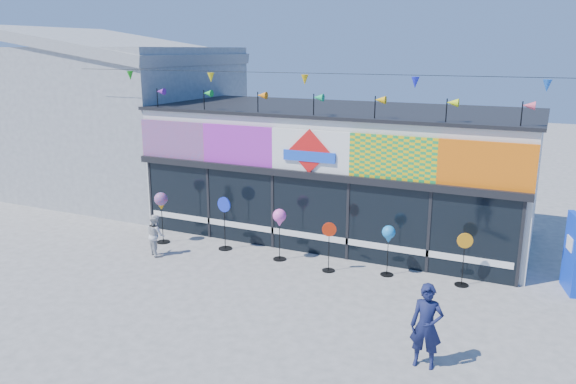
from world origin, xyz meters
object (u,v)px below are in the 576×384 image
Objects in this scene: spinner_5 at (464,258)px; spinner_0 at (161,203)px; spinner_2 at (279,219)px; spinner_3 at (329,246)px; child at (156,235)px; spinner_1 at (225,222)px; blue_sign at (572,253)px; adult_man at (426,326)px; spinner_4 at (389,236)px.

spinner_0 is at bearing -176.40° from spinner_5.
spinner_2 is at bearing 3.24° from spinner_0.
spinner_3 is 5.17m from child.
spinner_1 reaches higher than spinner_3.
spinner_1 is 1.93m from spinner_2.
spinner_3 is at bearing -4.82° from spinner_1.
spinner_5 is (6.96, 0.25, -0.12)m from spinner_1.
blue_sign is 5.65m from adult_man.
blue_sign is 1.22× the size of spinner_0.
blue_sign reaches higher than adult_man.
spinner_1 is at bearing 8.58° from spinner_0.
spinner_0 is at bearing -176.63° from spinner_4.
spinner_3 is at bearing 129.39° from adult_man.
spinner_1 reaches higher than spinner_5.
spinner_1 is at bearing 175.18° from spinner_3.
spinner_2 is at bearing 172.71° from spinner_3.
blue_sign reaches higher than spinner_3.
blue_sign reaches higher than spinner_2.
spinner_0 is 1.17× the size of spinner_3.
spinner_4 is (1.53, 0.40, 0.38)m from spinner_3.
adult_man is at bearing -65.48° from spinner_4.
spinner_2 reaches higher than spinner_5.
spinner_5 is (-2.48, -0.81, -0.25)m from blue_sign.
spinner_1 is at bearing -108.19° from child.
blue_sign is 1.43× the size of spinner_3.
spinner_1 is 7.95m from adult_man.
blue_sign is 1.42× the size of spinner_4.
spinner_2 is 1.09× the size of spinner_3.
spinner_0 is 2.16m from spinner_1.
spinner_2 is (-7.55, -1.15, 0.22)m from blue_sign.
spinner_0 is at bearing 154.51° from adult_man.
spinner_1 is (-9.44, -1.06, -0.13)m from blue_sign.
spinner_2 is 1.23× the size of child.
spinner_4 is at bearing 178.03° from blue_sign.
spinner_3 is at bearing -7.29° from spinner_2.
spinner_2 is 1.68m from spinner_3.
spinner_2 is 5.10m from spinner_5.
spinner_1 is 1.08× the size of spinner_2.
spinner_4 is 4.50m from adult_man.
spinner_0 is 9.71m from adult_man.
child is at bearing -168.12° from spinner_4.
spinner_3 is 1.13× the size of child.
adult_man is (-0.07, -4.23, 0.09)m from spinner_5.
spinner_2 is at bearing -2.72° from spinner_1.
adult_man is (-2.55, -5.04, -0.16)m from blue_sign.
blue_sign reaches higher than spinner_0.
spinner_2 is at bearing -176.12° from spinner_5.
adult_man reaches higher than spinner_1.
spinner_1 is at bearing 146.69° from adult_man.
spinner_5 is (1.94, 0.15, -0.37)m from spinner_4.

